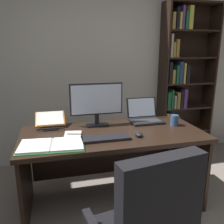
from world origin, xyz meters
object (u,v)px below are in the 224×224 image
at_px(desk, 111,149).
at_px(bookshelf, 181,82).
at_px(keyboard, 106,138).
at_px(notepad, 73,135).
at_px(reading_stand_with_book, 50,120).
at_px(coffee_mug, 174,120).
at_px(laptop, 145,117).
at_px(open_binder, 51,145).
at_px(monitor, 97,104).
at_px(computer_mouse, 139,134).
at_px(pen, 75,134).

xyz_separation_m(desk, bookshelf, (1.22, 0.85, 0.52)).
distance_m(keyboard, notepad, 0.31).
height_order(reading_stand_with_book, notepad, reading_stand_with_book).
bearing_deg(bookshelf, keyboard, -140.61).
height_order(notepad, coffee_mug, coffee_mug).
relative_size(laptop, open_binder, 0.63).
distance_m(open_binder, coffee_mug, 1.25).
xyz_separation_m(monitor, computer_mouse, (0.30, -0.42, -0.20)).
relative_size(reading_stand_with_book, coffee_mug, 2.64).
xyz_separation_m(desk, computer_mouse, (0.19, -0.24, 0.22)).
distance_m(monitor, computer_mouse, 0.55).
height_order(monitor, laptop, monitor).
xyz_separation_m(desk, reading_stand_with_book, (-0.57, 0.23, 0.27)).
distance_m(bookshelf, monitor, 1.48).
relative_size(desk, reading_stand_with_book, 5.94).
bearing_deg(desk, computer_mouse, -50.75).
bearing_deg(computer_mouse, monitor, 125.55).
bearing_deg(laptop, desk, -155.88).
distance_m(open_binder, pen, 0.29).
bearing_deg(coffee_mug, computer_mouse, -155.43).
distance_m(monitor, coffee_mug, 0.81).
bearing_deg(monitor, pen, -133.71).
bearing_deg(desk, coffee_mug, -2.26).
xyz_separation_m(computer_mouse, pen, (-0.55, 0.16, -0.01)).
xyz_separation_m(monitor, coffee_mug, (0.76, -0.21, -0.17)).
distance_m(desk, open_binder, 0.67).
xyz_separation_m(bookshelf, open_binder, (-1.78, -1.13, -0.30)).
distance_m(reading_stand_with_book, open_binder, 0.52).
distance_m(computer_mouse, notepad, 0.59).
bearing_deg(open_binder, monitor, 50.71).
xyz_separation_m(bookshelf, pen, (-1.57, -0.92, -0.30)).
bearing_deg(pen, desk, 12.33).
relative_size(keyboard, computer_mouse, 4.04).
bearing_deg(computer_mouse, laptop, 62.12).
bearing_deg(notepad, reading_stand_with_book, 121.97).
bearing_deg(coffee_mug, pen, -177.08).
distance_m(bookshelf, notepad, 1.86).
bearing_deg(keyboard, reading_stand_with_book, 134.51).
xyz_separation_m(bookshelf, monitor, (-1.32, -0.66, -0.09)).
distance_m(monitor, notepad, 0.43).
height_order(bookshelf, keyboard, bookshelf).
relative_size(pen, coffee_mug, 1.30).
height_order(bookshelf, computer_mouse, bookshelf).
bearing_deg(open_binder, keyboard, 11.03).
bearing_deg(computer_mouse, reading_stand_with_book, 148.33).
relative_size(reading_stand_with_book, pen, 2.03).
distance_m(keyboard, computer_mouse, 0.30).
height_order(laptop, notepad, laptop).
bearing_deg(pen, computer_mouse, -16.26).
relative_size(desk, notepad, 8.04).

